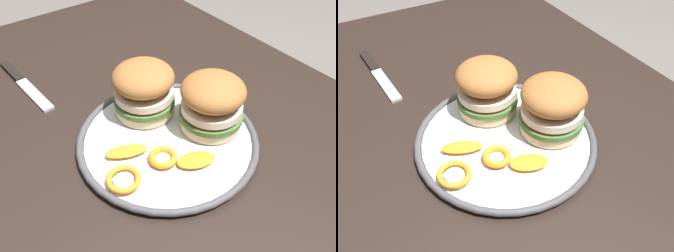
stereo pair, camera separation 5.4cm
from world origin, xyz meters
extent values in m
cube|color=black|center=(0.00, 0.00, 0.76)|extent=(1.25, 0.82, 0.03)
cube|color=black|center=(-0.56, 0.35, 0.37)|extent=(0.06, 0.06, 0.74)
cylinder|color=white|center=(0.01, 0.00, 0.78)|extent=(0.29, 0.29, 0.01)
torus|color=#4C4C51|center=(0.01, 0.00, 0.79)|extent=(0.32, 0.32, 0.01)
cylinder|color=white|center=(0.01, 0.00, 0.79)|extent=(0.22, 0.22, 0.00)
cylinder|color=beige|center=(-0.07, 0.01, 0.80)|extent=(0.11, 0.11, 0.02)
cylinder|color=#477033|center=(-0.07, 0.01, 0.81)|extent=(0.11, 0.11, 0.01)
cylinder|color=#BC3828|center=(-0.07, 0.01, 0.82)|extent=(0.10, 0.10, 0.01)
cylinder|color=silver|center=(-0.07, 0.01, 0.83)|extent=(0.11, 0.11, 0.01)
ellipsoid|color=#A36633|center=(-0.07, 0.01, 0.87)|extent=(0.16, 0.16, 0.05)
cylinder|color=beige|center=(0.03, 0.08, 0.80)|extent=(0.11, 0.11, 0.02)
cylinder|color=#477033|center=(0.03, 0.08, 0.81)|extent=(0.11, 0.11, 0.01)
cylinder|color=#BC3828|center=(0.03, 0.08, 0.82)|extent=(0.10, 0.10, 0.01)
cylinder|color=silver|center=(0.03, 0.08, 0.83)|extent=(0.11, 0.11, 0.01)
ellipsoid|color=#A36633|center=(0.03, 0.08, 0.87)|extent=(0.14, 0.14, 0.05)
torus|color=orange|center=(0.05, -0.11, 0.80)|extent=(0.06, 0.06, 0.01)
cylinder|color=#F4E5C6|center=(0.05, -0.11, 0.79)|extent=(0.03, 0.03, 0.00)
ellipsoid|color=orange|center=(0.08, 0.00, 0.80)|extent=(0.06, 0.07, 0.01)
ellipsoid|color=orange|center=(0.00, -0.08, 0.80)|extent=(0.05, 0.08, 0.01)
torus|color=orange|center=(0.05, -0.04, 0.80)|extent=(0.05, 0.05, 0.01)
cylinder|color=#F4E5C6|center=(0.05, -0.04, 0.79)|extent=(0.03, 0.03, 0.00)
cube|color=silver|center=(-0.27, -0.14, 0.78)|extent=(0.13, 0.03, 0.01)
cube|color=black|center=(-0.38, -0.15, 0.78)|extent=(0.09, 0.03, 0.01)
camera|label=1|loc=(0.35, -0.26, 1.21)|focal=36.64mm
camera|label=2|loc=(0.38, -0.21, 1.21)|focal=36.64mm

